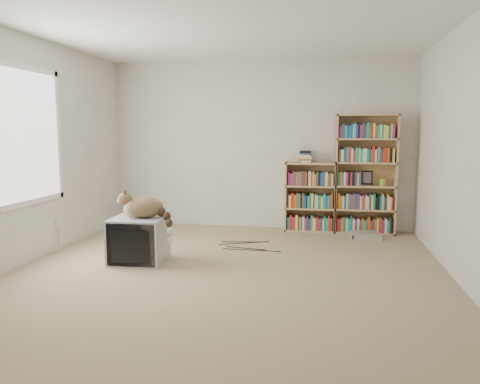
% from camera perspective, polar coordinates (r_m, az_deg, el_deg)
% --- Properties ---
extents(floor, '(4.50, 5.00, 0.01)m').
position_cam_1_polar(floor, '(4.79, -1.82, -10.19)').
color(floor, gray).
rests_on(floor, ground).
extents(wall_back, '(4.50, 0.02, 2.50)m').
position_cam_1_polar(wall_back, '(7.03, 2.41, 5.79)').
color(wall_back, silver).
rests_on(wall_back, floor).
extents(wall_front, '(4.50, 0.02, 2.50)m').
position_cam_1_polar(wall_front, '(2.20, -15.67, 1.90)').
color(wall_front, silver).
rests_on(wall_front, floor).
extents(wall_left, '(0.02, 5.00, 2.50)m').
position_cam_1_polar(wall_left, '(5.50, -25.53, 4.62)').
color(wall_left, silver).
rests_on(wall_left, floor).
extents(wall_right, '(0.02, 5.00, 2.50)m').
position_cam_1_polar(wall_right, '(4.65, 26.41, 4.18)').
color(wall_right, silver).
rests_on(wall_right, floor).
extents(ceiling, '(4.50, 5.00, 0.02)m').
position_cam_1_polar(ceiling, '(4.69, -1.95, 20.36)').
color(ceiling, white).
rests_on(ceiling, wall_back).
extents(window, '(0.02, 1.22, 1.52)m').
position_cam_1_polar(window, '(5.66, -24.33, 6.26)').
color(window, white).
rests_on(window, wall_left).
extents(crt_tv, '(0.60, 0.56, 0.50)m').
position_cam_1_polar(crt_tv, '(5.34, -12.21, -5.74)').
color(crt_tv, '#A0A0A2').
rests_on(crt_tv, floor).
extents(cat, '(0.69, 0.45, 0.51)m').
position_cam_1_polar(cat, '(5.22, -11.19, -2.22)').
color(cat, '#382717').
rests_on(cat, crt_tv).
extents(bookcase_tall, '(0.84, 0.30, 1.69)m').
position_cam_1_polar(bookcase_tall, '(6.88, 15.03, 1.79)').
color(bookcase_tall, '#AB7F55').
rests_on(bookcase_tall, floor).
extents(bookcase_short, '(0.73, 0.30, 1.00)m').
position_cam_1_polar(bookcase_short, '(6.90, 8.58, -0.86)').
color(bookcase_short, '#AB7F55').
rests_on(bookcase_short, floor).
extents(book_stack, '(0.20, 0.26, 0.17)m').
position_cam_1_polar(book_stack, '(6.86, 8.03, 4.30)').
color(book_stack, red).
rests_on(book_stack, bookcase_short).
extents(green_mug, '(0.09, 0.09, 0.10)m').
position_cam_1_polar(green_mug, '(6.89, 17.00, 1.18)').
color(green_mug, '#86AF32').
rests_on(green_mug, bookcase_tall).
extents(framed_print, '(0.15, 0.05, 0.20)m').
position_cam_1_polar(framed_print, '(6.97, 15.22, 1.71)').
color(framed_print, black).
rests_on(framed_print, bookcase_tall).
extents(dvd_player, '(0.42, 0.33, 0.09)m').
position_cam_1_polar(dvd_player, '(6.61, 15.04, -5.12)').
color(dvd_player, silver).
rests_on(dvd_player, floor).
extents(wall_outlet, '(0.01, 0.08, 0.13)m').
position_cam_1_polar(wall_outlet, '(6.16, -21.29, -3.66)').
color(wall_outlet, silver).
rests_on(wall_outlet, wall_left).
extents(floor_cables, '(1.20, 0.70, 0.01)m').
position_cam_1_polar(floor_cables, '(6.03, 2.66, -6.47)').
color(floor_cables, black).
rests_on(floor_cables, floor).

